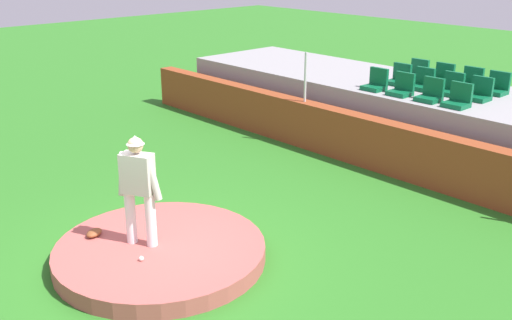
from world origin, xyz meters
name	(u,v)px	position (x,y,z in m)	size (l,w,h in m)	color
ground_plane	(161,260)	(0.00, 0.00, 0.00)	(60.00, 60.00, 0.00)	#2A6F20
pitchers_mound	(160,252)	(0.00, 0.00, 0.13)	(3.26, 3.26, 0.26)	#A95049
pitcher	(138,183)	(-0.23, -0.17, 1.28)	(0.69, 0.46, 1.76)	white
baseball	(141,259)	(0.23, -0.48, 0.30)	(0.07, 0.07, 0.07)	white
fielding_glove	(94,233)	(-0.96, -0.60, 0.32)	(0.30, 0.20, 0.11)	brown
brick_barrier	(384,146)	(0.00, 5.78, 0.55)	(16.30, 0.40, 1.11)	brown
fence_post_left	(305,77)	(-2.35, 5.78, 1.70)	(0.06, 0.06, 1.18)	silver
bleacher_platform	(438,120)	(0.00, 7.90, 0.72)	(14.56, 3.18, 1.45)	gray
stadium_chair_0	(376,83)	(-1.08, 6.83, 1.60)	(0.48, 0.44, 0.50)	#0B5932
stadium_chair_1	(402,88)	(-0.36, 6.82, 1.60)	(0.48, 0.44, 0.50)	#0B5932
stadium_chair_2	(431,94)	(0.37, 6.82, 1.60)	(0.48, 0.44, 0.50)	#0B5932
stadium_chair_3	(458,99)	(1.03, 6.81, 1.60)	(0.48, 0.44, 0.50)	#0B5932
stadium_chair_4	(399,78)	(-1.03, 7.71, 1.60)	(0.48, 0.44, 0.50)	#0B5932
stadium_chair_5	(422,83)	(-0.37, 7.67, 1.60)	(0.48, 0.44, 0.50)	#0B5932
stadium_chair_6	(451,88)	(0.37, 7.68, 1.60)	(0.48, 0.44, 0.50)	#0B5932
stadium_chair_7	(479,93)	(1.04, 7.68, 1.60)	(0.48, 0.44, 0.50)	#0B5932
stadium_chair_8	(417,73)	(-1.06, 8.51, 1.60)	(0.48, 0.44, 0.50)	#0B5932
stadium_chair_9	(442,78)	(-0.35, 8.50, 1.60)	(0.48, 0.44, 0.50)	#0B5932
stadium_chair_10	(471,82)	(0.37, 8.55, 1.60)	(0.48, 0.44, 0.50)	#0B5932
stadium_chair_11	(497,87)	(1.03, 8.50, 1.60)	(0.48, 0.44, 0.50)	#0B5932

